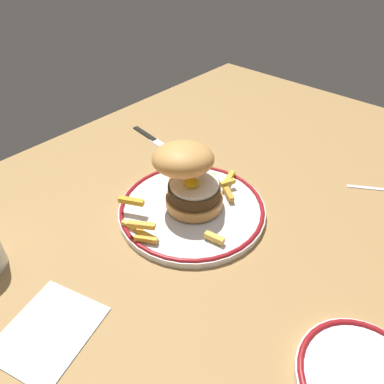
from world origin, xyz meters
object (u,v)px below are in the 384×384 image
at_px(burger, 188,175).
at_px(knife, 153,139).
at_px(dinner_plate, 192,208).
at_px(napkin, 48,331).
at_px(side_plate, 364,381).

bearing_deg(burger, knife, 60.46).
distance_m(dinner_plate, burger, 0.07).
bearing_deg(napkin, burger, 4.51).
bearing_deg(side_plate, knife, 69.14).
bearing_deg(burger, napkin, -175.49).
bearing_deg(knife, napkin, -149.51).
height_order(dinner_plate, napkin, dinner_plate).
relative_size(dinner_plate, knife, 1.44).
distance_m(burger, knife, 0.27).
height_order(dinner_plate, side_plate, same).
distance_m(side_plate, napkin, 0.39).
relative_size(side_plate, knife, 0.86).
xyz_separation_m(knife, napkin, (-0.42, -0.25, -0.00)).
xyz_separation_m(side_plate, knife, (0.22, 0.58, -0.01)).
bearing_deg(napkin, dinner_plate, 2.76).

